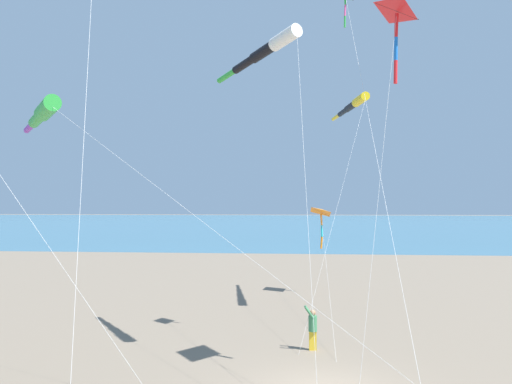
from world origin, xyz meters
The scene contains 7 objects.
ocean_water_strip centered at (165.00, 0.00, 0.00)m, with size 240.00×600.00×0.01m, color #386B84.
person_child_grey_jacket centered at (4.47, 0.32, 0.93)m, with size 0.41×0.52×1.71m.
kite_windsock_long_streamer_left centered at (2.81, 10.59, 9.12)m, with size 12.82×18.07×9.43m.
kite_windsock_orange_high_right centered at (13.27, -1.96, 11.19)m, with size 14.37×3.50×11.42m.
kite_delta_blue_topmost centered at (0.88, -2.41, 11.87)m, with size 5.16×2.48×12.29m.
kite_windsock_white_trailing centered at (3.90, 2.12, 11.63)m, with size 11.14×4.34×12.12m.
kite_delta_black_fish_shape centered at (17.92, -0.36, 5.18)m, with size 15.97×1.81×5.60m.
Camera 1 is at (-16.24, 0.45, 5.64)m, focal length 36.90 mm.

